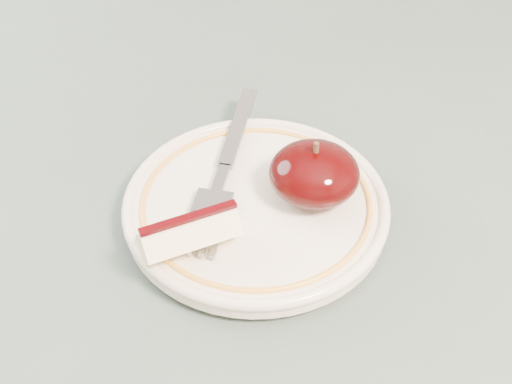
# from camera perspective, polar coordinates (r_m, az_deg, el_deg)

# --- Properties ---
(table) EXTENTS (0.90, 0.90, 0.75)m
(table) POSITION_cam_1_polar(r_m,az_deg,el_deg) (0.57, -7.02, -12.92)
(table) COLOR brown
(table) RESTS_ON ground
(plate) EXTENTS (0.20, 0.20, 0.02)m
(plate) POSITION_cam_1_polar(r_m,az_deg,el_deg) (0.53, 0.00, -1.11)
(plate) COLOR #F6E9CE
(plate) RESTS_ON table
(apple_half) EXTENTS (0.07, 0.06, 0.05)m
(apple_half) POSITION_cam_1_polar(r_m,az_deg,el_deg) (0.52, 4.68, 1.48)
(apple_half) COLOR black
(apple_half) RESTS_ON plate
(apple_wedge) EXTENTS (0.07, 0.06, 0.03)m
(apple_wedge) POSITION_cam_1_polar(r_m,az_deg,el_deg) (0.48, -5.30, -3.36)
(apple_wedge) COLOR #FFF0BB
(apple_wedge) RESTS_ON plate
(fork) EXTENTS (0.03, 0.19, 0.00)m
(fork) POSITION_cam_1_polar(r_m,az_deg,el_deg) (0.54, -2.53, 1.98)
(fork) COLOR gray
(fork) RESTS_ON plate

